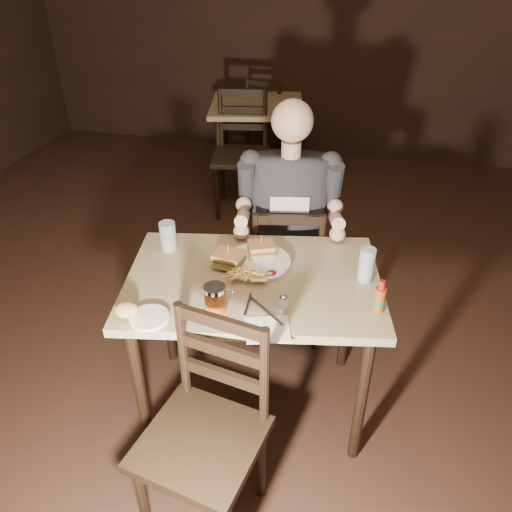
% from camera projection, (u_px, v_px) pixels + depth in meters
% --- Properties ---
extents(room_shell, '(7.00, 7.00, 7.00)m').
position_uv_depth(room_shell, '(202.00, 124.00, 1.91)').
color(room_shell, black).
rests_on(room_shell, ground).
extents(main_table, '(1.21, 0.92, 0.77)m').
position_uv_depth(main_table, '(253.00, 295.00, 2.19)').
color(main_table, tan).
rests_on(main_table, ground).
extents(bg_table, '(0.95, 0.95, 0.77)m').
position_uv_depth(bg_table, '(257.00, 113.00, 4.42)').
color(bg_table, tan).
rests_on(bg_table, ground).
extents(chair_far, '(0.48, 0.51, 0.88)m').
position_uv_depth(chair_far, '(286.00, 268.00, 2.79)').
color(chair_far, black).
rests_on(chair_far, ground).
extents(chair_near, '(0.49, 0.52, 0.91)m').
position_uv_depth(chair_near, '(201.00, 443.00, 1.81)').
color(chair_near, black).
rests_on(chair_near, ground).
extents(bg_chair_far, '(0.48, 0.51, 0.88)m').
position_uv_depth(bg_chair_far, '(270.00, 121.00, 5.00)').
color(bg_chair_far, black).
rests_on(bg_chair_far, ground).
extents(bg_chair_near, '(0.53, 0.57, 0.98)m').
position_uv_depth(bg_chair_near, '(241.00, 156.00, 4.07)').
color(bg_chair_near, black).
rests_on(bg_chair_near, ground).
extents(diner, '(0.61, 0.52, 0.93)m').
position_uv_depth(diner, '(290.00, 195.00, 2.49)').
color(diner, '#2E3033').
rests_on(diner, chair_far).
extents(dinner_plate, '(0.34, 0.34, 0.02)m').
position_uv_depth(dinner_plate, '(257.00, 263.00, 2.22)').
color(dinner_plate, white).
rests_on(dinner_plate, main_table).
extents(sandwich_left, '(0.13, 0.12, 0.10)m').
position_uv_depth(sandwich_left, '(228.00, 255.00, 2.17)').
color(sandwich_left, tan).
rests_on(sandwich_left, dinner_plate).
extents(sandwich_right, '(0.14, 0.13, 0.10)m').
position_uv_depth(sandwich_right, '(262.00, 245.00, 2.24)').
color(sandwich_right, tan).
rests_on(sandwich_right, dinner_plate).
extents(fries_pile, '(0.25, 0.20, 0.04)m').
position_uv_depth(fries_pile, '(246.00, 273.00, 2.11)').
color(fries_pile, '#DDAD5F').
rests_on(fries_pile, dinner_plate).
extents(ketchup_dollop, '(0.05, 0.05, 0.01)m').
position_uv_depth(ketchup_dollop, '(271.00, 273.00, 2.13)').
color(ketchup_dollop, maroon).
rests_on(ketchup_dollop, dinner_plate).
extents(glass_left, '(0.09, 0.09, 0.14)m').
position_uv_depth(glass_left, '(168.00, 236.00, 2.30)').
color(glass_left, silver).
rests_on(glass_left, main_table).
extents(glass_right, '(0.08, 0.08, 0.15)m').
position_uv_depth(glass_right, '(366.00, 265.00, 2.09)').
color(glass_right, silver).
rests_on(glass_right, main_table).
extents(hot_sauce, '(0.05, 0.05, 0.14)m').
position_uv_depth(hot_sauce, '(380.00, 296.00, 1.92)').
color(hot_sauce, '#903C10').
rests_on(hot_sauce, main_table).
extents(salt_shaker, '(0.04, 0.04, 0.06)m').
position_uv_depth(salt_shaker, '(283.00, 303.00, 1.94)').
color(salt_shaker, white).
rests_on(salt_shaker, main_table).
extents(syrup_dispenser, '(0.10, 0.10, 0.11)m').
position_uv_depth(syrup_dispenser, '(215.00, 298.00, 1.93)').
color(syrup_dispenser, '#903C10').
rests_on(syrup_dispenser, main_table).
extents(napkin, '(0.20, 0.19, 0.00)m').
position_uv_depth(napkin, '(268.00, 329.00, 1.86)').
color(napkin, white).
rests_on(napkin, main_table).
extents(knife, '(0.17, 0.15, 0.01)m').
position_uv_depth(knife, '(266.00, 311.00, 1.94)').
color(knife, silver).
rests_on(knife, napkin).
extents(fork, '(0.02, 0.15, 0.00)m').
position_uv_depth(fork, '(248.00, 304.00, 1.98)').
color(fork, silver).
rests_on(fork, napkin).
extents(side_plate, '(0.17, 0.17, 0.01)m').
position_uv_depth(side_plate, '(149.00, 319.00, 1.90)').
color(side_plate, white).
rests_on(side_plate, main_table).
extents(bread_roll, '(0.11, 0.10, 0.06)m').
position_uv_depth(bread_roll, '(126.00, 310.00, 1.89)').
color(bread_roll, tan).
rests_on(bread_roll, side_plate).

